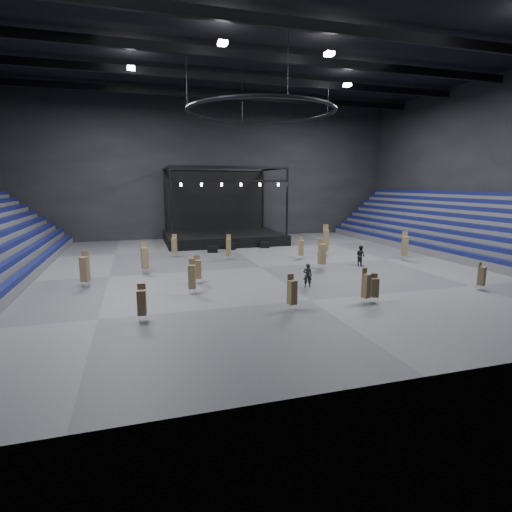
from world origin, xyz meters
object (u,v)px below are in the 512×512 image
object	(u,v)px
chair_stack_1	(292,292)
chair_stack_6	(482,276)
chair_stack_10	(229,247)
flight_case_right	(265,245)
stage	(222,230)
chair_stack_8	(326,240)
chair_stack_7	(145,257)
chair_stack_9	(366,285)
flight_case_left	(213,249)
chair_stack_2	(322,253)
chair_stack_4	(198,269)
chair_stack_12	(375,287)
crew_member	(361,256)
chair_stack_3	(142,302)
chair_stack_5	(85,268)
man_center	(308,275)
chair_stack_13	(405,246)
flight_case_mid	(231,247)
chair_stack_11	(174,245)
chair_stack_0	(192,276)
chair_stack_14	(301,247)

from	to	relation	value
chair_stack_1	chair_stack_6	xyz separation A→B (m)	(14.09, 0.41, -0.09)
chair_stack_10	flight_case_right	bearing A→B (deg)	65.89
stage	chair_stack_8	world-z (taller)	stage
chair_stack_7	chair_stack_8	xyz separation A→B (m)	(17.88, 3.56, 0.24)
chair_stack_10	chair_stack_9	bearing A→B (deg)	-53.82
stage	chair_stack_7	bearing A→B (deg)	-121.41
flight_case_left	chair_stack_2	world-z (taller)	chair_stack_2
chair_stack_4	chair_stack_12	xyz separation A→B (m)	(9.73, -7.77, -0.14)
crew_member	flight_case_right	bearing A→B (deg)	12.21
chair_stack_3	chair_stack_7	bearing A→B (deg)	95.20
chair_stack_5	stage	bearing A→B (deg)	74.60
crew_member	man_center	bearing A→B (deg)	115.23
chair_stack_2	chair_stack_13	world-z (taller)	chair_stack_13
chair_stack_7	crew_member	xyz separation A→B (m)	(18.46, -2.17, -0.43)
chair_stack_1	man_center	size ratio (longest dim) A/B	1.25
flight_case_mid	chair_stack_10	size ratio (longest dim) A/B	0.44
chair_stack_3	chair_stack_12	distance (m)	13.77
chair_stack_5	chair_stack_11	world-z (taller)	chair_stack_5
flight_case_mid	crew_member	world-z (taller)	crew_member
chair_stack_10	chair_stack_12	world-z (taller)	chair_stack_10
flight_case_left	chair_stack_11	world-z (taller)	chair_stack_11
stage	chair_stack_7	distance (m)	18.68
chair_stack_9	man_center	distance (m)	4.93
chair_stack_2	chair_stack_9	distance (m)	9.95
chair_stack_4	chair_stack_3	bearing A→B (deg)	-123.01
chair_stack_12	chair_stack_3	bearing A→B (deg)	-165.90
flight_case_left	chair_stack_4	xyz separation A→B (m)	(-3.51, -12.89, 0.77)
chair_stack_7	man_center	bearing A→B (deg)	-42.58
chair_stack_6	chair_stack_12	xyz separation A→B (m)	(-8.64, -0.41, -0.05)
chair_stack_6	chair_stack_12	world-z (taller)	chair_stack_6
chair_stack_3	chair_stack_11	world-z (taller)	chair_stack_11
chair_stack_0	chair_stack_7	world-z (taller)	chair_stack_7
chair_stack_13	crew_member	size ratio (longest dim) A/B	1.52
flight_case_mid	chair_stack_3	size ratio (longest dim) A/B	0.53
chair_stack_1	chair_stack_12	xyz separation A→B (m)	(5.45, -0.00, -0.15)
chair_stack_1	chair_stack_12	world-z (taller)	chair_stack_1
chair_stack_1	chair_stack_6	size ratio (longest dim) A/B	1.10
flight_case_mid	chair_stack_11	bearing A→B (deg)	-158.05
chair_stack_11	chair_stack_3	bearing A→B (deg)	-83.66
chair_stack_5	chair_stack_14	xyz separation A→B (m)	(18.78, 5.52, -0.21)
flight_case_right	crew_member	world-z (taller)	crew_member
chair_stack_2	chair_stack_4	size ratio (longest dim) A/B	1.25
chair_stack_0	chair_stack_4	size ratio (longest dim) A/B	1.13
chair_stack_4	crew_member	bearing A→B (deg)	4.94
chair_stack_3	chair_stack_5	bearing A→B (deg)	120.72
stage	chair_stack_12	world-z (taller)	stage
chair_stack_0	crew_member	distance (m)	16.41
chair_stack_7	chair_stack_14	world-z (taller)	chair_stack_7
flight_case_mid	flight_case_right	distance (m)	4.04
man_center	crew_member	size ratio (longest dim) A/B	0.93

